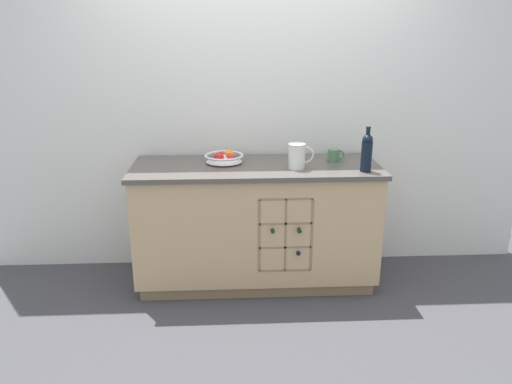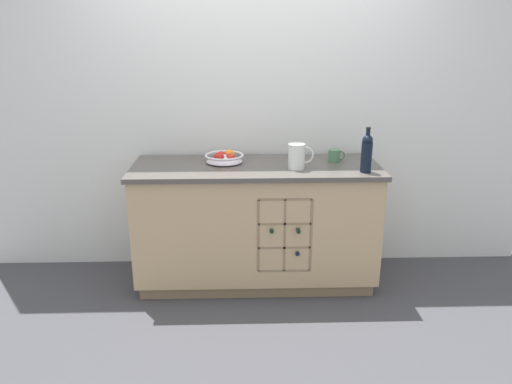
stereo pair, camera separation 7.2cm
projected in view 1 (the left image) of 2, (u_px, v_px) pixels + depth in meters
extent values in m
plane|color=#424247|center=(256.00, 279.00, 3.88)|extent=(14.00, 14.00, 0.00)
cube|color=silver|center=(253.00, 108.00, 3.84)|extent=(4.40, 0.06, 2.55)
cube|color=#8B7354|center=(256.00, 274.00, 3.87)|extent=(1.69, 0.56, 0.09)
cube|color=tan|center=(256.00, 221.00, 3.73)|extent=(1.75, 0.62, 0.79)
cube|color=#514C47|center=(256.00, 168.00, 3.60)|extent=(1.79, 0.66, 0.03)
cube|color=#8B7354|center=(284.00, 230.00, 3.54)|extent=(0.36, 0.01, 0.53)
cube|color=#8B7354|center=(259.00, 234.00, 3.48)|extent=(0.02, 0.10, 0.53)
cube|color=#8B7354|center=(311.00, 232.00, 3.49)|extent=(0.02, 0.10, 0.53)
cube|color=#8B7354|center=(284.00, 267.00, 3.57)|extent=(0.36, 0.10, 0.02)
cube|color=#8B7354|center=(285.00, 245.00, 3.51)|extent=(0.36, 0.10, 0.02)
cube|color=#8B7354|center=(285.00, 221.00, 3.46)|extent=(0.36, 0.10, 0.02)
cube|color=#8B7354|center=(285.00, 197.00, 3.40)|extent=(0.36, 0.10, 0.02)
cube|color=#8B7354|center=(285.00, 233.00, 3.49)|extent=(0.02, 0.10, 0.53)
cylinder|color=black|center=(295.00, 242.00, 3.66)|extent=(0.08, 0.22, 0.08)
cylinder|color=black|center=(298.00, 251.00, 3.51)|extent=(0.03, 0.09, 0.03)
cylinder|color=black|center=(270.00, 221.00, 3.58)|extent=(0.07, 0.21, 0.07)
cylinder|color=black|center=(272.00, 229.00, 3.44)|extent=(0.03, 0.09, 0.03)
cylinder|color=black|center=(296.00, 222.00, 3.56)|extent=(0.08, 0.20, 0.08)
cylinder|color=black|center=(299.00, 229.00, 3.43)|extent=(0.03, 0.09, 0.03)
cylinder|color=silver|center=(224.00, 162.00, 3.66)|extent=(0.13, 0.13, 0.01)
cone|color=silver|center=(224.00, 158.00, 3.65)|extent=(0.26, 0.26, 0.05)
torus|color=silver|center=(224.00, 156.00, 3.65)|extent=(0.29, 0.29, 0.02)
sphere|color=red|center=(221.00, 156.00, 3.69)|extent=(0.07, 0.07, 0.07)
sphere|color=red|center=(230.00, 158.00, 3.64)|extent=(0.07, 0.07, 0.07)
sphere|color=red|center=(219.00, 158.00, 3.62)|extent=(0.08, 0.08, 0.08)
sphere|color=orange|center=(229.00, 155.00, 3.71)|extent=(0.08, 0.08, 0.08)
cylinder|color=silver|center=(297.00, 156.00, 3.49)|extent=(0.12, 0.12, 0.18)
torus|color=silver|center=(297.00, 144.00, 3.46)|extent=(0.12, 0.12, 0.01)
torus|color=silver|center=(305.00, 155.00, 3.49)|extent=(0.12, 0.01, 0.12)
cylinder|color=#4C7A56|center=(334.00, 155.00, 3.69)|extent=(0.09, 0.09, 0.09)
torus|color=#4C7A56|center=(340.00, 155.00, 3.69)|extent=(0.07, 0.01, 0.07)
cylinder|color=black|center=(366.00, 157.00, 3.41)|extent=(0.08, 0.08, 0.21)
sphere|color=black|center=(368.00, 140.00, 3.37)|extent=(0.07, 0.07, 0.07)
cylinder|color=black|center=(368.00, 135.00, 3.36)|extent=(0.03, 0.03, 0.09)
cylinder|color=black|center=(368.00, 128.00, 3.35)|extent=(0.03, 0.03, 0.01)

